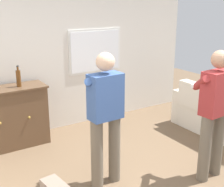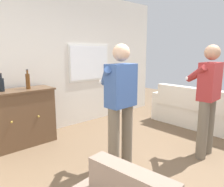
% 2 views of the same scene
% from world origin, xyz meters
% --- Properties ---
extents(ground, '(10.40, 10.40, 0.00)m').
position_xyz_m(ground, '(0.00, 0.00, 0.00)').
color(ground, brown).
extents(wall_back_with_window, '(5.20, 0.15, 2.80)m').
position_xyz_m(wall_back_with_window, '(0.01, 2.66, 1.40)').
color(wall_back_with_window, silver).
rests_on(wall_back_with_window, ground).
extents(couch, '(0.57, 2.47, 0.86)m').
position_xyz_m(couch, '(1.95, 0.46, 0.33)').
color(couch, silver).
rests_on(couch, ground).
extents(sideboard_cabinet, '(1.12, 0.49, 0.96)m').
position_xyz_m(sideboard_cabinet, '(-1.10, 2.30, 0.48)').
color(sideboard_cabinet, brown).
rests_on(sideboard_cabinet, ground).
extents(bottle_wine_green, '(0.07, 0.07, 0.33)m').
position_xyz_m(bottle_wine_green, '(-0.93, 2.27, 1.10)').
color(bottle_wine_green, '#593314').
rests_on(bottle_wine_green, sideboard_cabinet).
extents(bottle_liquor_amber, '(0.08, 0.08, 0.29)m').
position_xyz_m(bottle_liquor_amber, '(-1.34, 2.31, 1.08)').
color(bottle_liquor_amber, black).
rests_on(bottle_liquor_amber, sideboard_cabinet).
extents(person_standing_left, '(0.56, 0.48, 1.68)m').
position_xyz_m(person_standing_left, '(-0.39, 0.62, 0.94)').
color(person_standing_left, '#6B6051').
rests_on(person_standing_left, ground).
extents(person_standing_right, '(0.56, 0.49, 1.68)m').
position_xyz_m(person_standing_right, '(0.83, 0.01, 0.94)').
color(person_standing_right, '#6B6051').
rests_on(person_standing_right, ground).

